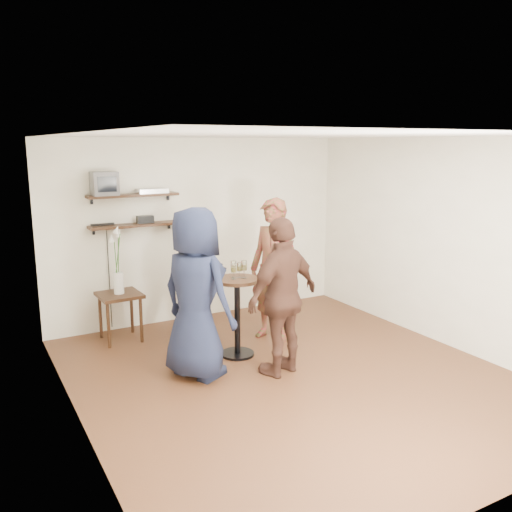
% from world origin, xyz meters
% --- Properties ---
extents(room, '(4.58, 5.08, 2.68)m').
position_xyz_m(room, '(0.00, 0.00, 1.30)').
color(room, '#432215').
rests_on(room, ground).
extents(shelf_upper, '(1.20, 0.25, 0.04)m').
position_xyz_m(shelf_upper, '(-1.00, 2.38, 1.85)').
color(shelf_upper, black).
rests_on(shelf_upper, room).
extents(shelf_lower, '(1.20, 0.25, 0.04)m').
position_xyz_m(shelf_lower, '(-1.00, 2.38, 1.45)').
color(shelf_lower, black).
rests_on(shelf_lower, room).
extents(crt_monitor, '(0.32, 0.30, 0.30)m').
position_xyz_m(crt_monitor, '(-1.37, 2.38, 2.02)').
color(crt_monitor, '#59595B').
rests_on(crt_monitor, shelf_upper).
extents(dvd_deck, '(0.40, 0.24, 0.06)m').
position_xyz_m(dvd_deck, '(-0.74, 2.38, 1.90)').
color(dvd_deck, silver).
rests_on(dvd_deck, shelf_upper).
extents(radio, '(0.22, 0.10, 0.10)m').
position_xyz_m(radio, '(-0.85, 2.38, 1.52)').
color(radio, black).
rests_on(radio, shelf_lower).
extents(power_strip, '(0.30, 0.05, 0.03)m').
position_xyz_m(power_strip, '(-1.41, 2.42, 1.48)').
color(power_strip, black).
rests_on(power_strip, shelf_lower).
extents(side_table, '(0.55, 0.55, 0.63)m').
position_xyz_m(side_table, '(-1.34, 2.05, 0.53)').
color(side_table, black).
rests_on(side_table, room).
extents(vase_lilies, '(0.19, 0.19, 0.90)m').
position_xyz_m(vase_lilies, '(-1.34, 2.05, 0.91)').
color(vase_lilies, white).
rests_on(vase_lilies, side_table).
extents(drinks_table, '(0.53, 0.53, 0.96)m').
position_xyz_m(drinks_table, '(-0.25, 0.85, 0.62)').
color(drinks_table, black).
rests_on(drinks_table, room).
extents(wine_glass_fl, '(0.06, 0.06, 0.19)m').
position_xyz_m(wine_glass_fl, '(-0.30, 0.83, 1.09)').
color(wine_glass_fl, silver).
rests_on(wine_glass_fl, drinks_table).
extents(wine_glass_fr, '(0.07, 0.07, 0.21)m').
position_xyz_m(wine_glass_fr, '(-0.17, 0.82, 1.11)').
color(wine_glass_fr, silver).
rests_on(wine_glass_fr, drinks_table).
extents(wine_glass_bl, '(0.07, 0.07, 0.20)m').
position_xyz_m(wine_glass_bl, '(-0.26, 0.90, 1.10)').
color(wine_glass_bl, silver).
rests_on(wine_glass_bl, drinks_table).
extents(wine_glass_br, '(0.06, 0.06, 0.18)m').
position_xyz_m(wine_glass_br, '(-0.21, 0.86, 1.09)').
color(wine_glass_br, silver).
rests_on(wine_glass_br, drinks_table).
extents(person_plaid, '(0.67, 0.80, 1.85)m').
position_xyz_m(person_plaid, '(0.42, 1.14, 0.93)').
color(person_plaid, '#A5122D').
rests_on(person_plaid, room).
extents(person_dark, '(0.93, 0.80, 1.65)m').
position_xyz_m(person_dark, '(-0.42, 1.55, 0.83)').
color(person_dark, black).
rests_on(person_dark, room).
extents(person_navy, '(0.93, 1.08, 1.88)m').
position_xyz_m(person_navy, '(-0.90, 0.54, 0.94)').
color(person_navy, '#161C33').
rests_on(person_navy, room).
extents(person_brown, '(1.11, 0.71, 1.76)m').
position_xyz_m(person_brown, '(-0.04, 0.16, 0.88)').
color(person_brown, '#42261C').
rests_on(person_brown, room).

